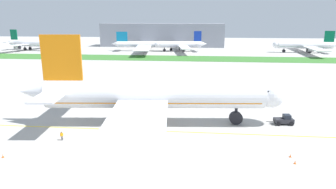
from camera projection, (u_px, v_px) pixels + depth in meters
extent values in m
plane|color=#ADAAA5|center=(162.00, 130.00, 62.04)|extent=(600.00, 600.00, 0.00)
cube|color=yellow|center=(162.00, 131.00, 61.46)|extent=(280.00, 0.36, 0.01)
cube|color=#38722D|center=(186.00, 58.00, 171.36)|extent=(320.00, 24.00, 0.10)
cylinder|color=white|center=(155.00, 94.00, 64.15)|extent=(46.02, 10.00, 5.90)
cube|color=orange|center=(155.00, 99.00, 64.41)|extent=(44.16, 9.37, 0.71)
sphere|color=white|center=(271.00, 94.00, 63.89)|extent=(5.60, 5.60, 5.60)
cone|color=white|center=(35.00, 92.00, 64.33)|extent=(6.91, 5.58, 5.01)
cube|color=orange|center=(61.00, 58.00, 62.48)|extent=(8.24, 1.33, 9.44)
cube|color=white|center=(69.00, 84.00, 69.88)|extent=(5.86, 9.85, 0.41)
cube|color=white|center=(49.00, 97.00, 58.44)|extent=(5.86, 9.85, 0.41)
cube|color=white|center=(151.00, 77.00, 87.14)|extent=(13.72, 41.84, 0.47)
cube|color=white|center=(129.00, 141.00, 41.58)|extent=(13.72, 41.84, 0.47)
cylinder|color=#B7BABF|center=(154.00, 90.00, 78.60)|extent=(5.87, 3.74, 3.24)
cylinder|color=black|center=(165.00, 90.00, 78.57)|extent=(0.79, 3.44, 3.41)
cylinder|color=#B7BABF|center=(145.00, 129.00, 50.97)|extent=(5.87, 3.74, 3.24)
cylinder|color=black|center=(162.00, 129.00, 50.94)|extent=(0.79, 3.44, 3.41)
cylinder|color=black|center=(236.00, 113.00, 64.97)|extent=(0.62, 0.62, 2.29)
cylinder|color=black|center=(236.00, 118.00, 65.25)|extent=(2.90, 1.51, 2.80)
cylinder|color=black|center=(140.00, 108.00, 68.20)|extent=(0.62, 0.62, 2.29)
cylinder|color=black|center=(140.00, 113.00, 68.48)|extent=(2.90, 1.51, 2.80)
cylinder|color=black|center=(137.00, 117.00, 62.20)|extent=(0.62, 0.62, 2.29)
cylinder|color=black|center=(137.00, 122.00, 62.48)|extent=(2.90, 1.51, 2.80)
cube|color=black|center=(267.00, 91.00, 63.71)|extent=(2.46, 4.59, 1.06)
sphere|color=black|center=(77.00, 88.00, 67.02)|extent=(0.41, 0.41, 0.41)
sphere|color=black|center=(93.00, 88.00, 66.98)|extent=(0.41, 0.41, 0.41)
sphere|color=black|center=(108.00, 88.00, 66.94)|extent=(0.41, 0.41, 0.41)
sphere|color=black|center=(124.00, 88.00, 66.90)|extent=(0.41, 0.41, 0.41)
sphere|color=black|center=(140.00, 89.00, 66.86)|extent=(0.41, 0.41, 0.41)
sphere|color=black|center=(156.00, 89.00, 66.83)|extent=(0.41, 0.41, 0.41)
sphere|color=black|center=(171.00, 89.00, 66.79)|extent=(0.41, 0.41, 0.41)
sphere|color=black|center=(187.00, 89.00, 66.75)|extent=(0.41, 0.41, 0.41)
sphere|color=black|center=(203.00, 89.00, 66.71)|extent=(0.41, 0.41, 0.41)
sphere|color=black|center=(219.00, 89.00, 66.67)|extent=(0.41, 0.41, 0.41)
sphere|color=black|center=(235.00, 89.00, 66.63)|extent=(0.41, 0.41, 0.41)
cube|color=#26262B|center=(284.00, 120.00, 65.26)|extent=(4.11, 2.33, 0.84)
cube|color=black|center=(287.00, 117.00, 65.04)|extent=(1.55, 1.62, 0.90)
cylinder|color=black|center=(270.00, 122.00, 65.36)|extent=(1.80, 0.28, 0.12)
cylinder|color=black|center=(279.00, 124.00, 64.42)|extent=(0.93, 0.43, 0.90)
cylinder|color=black|center=(275.00, 121.00, 66.34)|extent=(0.93, 0.43, 0.90)
cylinder|color=black|center=(292.00, 124.00, 64.39)|extent=(0.93, 0.43, 0.90)
cylinder|color=black|center=(288.00, 121.00, 66.31)|extent=(0.93, 0.43, 0.90)
cylinder|color=black|center=(61.00, 138.00, 56.74)|extent=(0.12, 0.12, 0.85)
cylinder|color=orange|center=(60.00, 135.00, 56.47)|extent=(0.10, 0.10, 0.54)
cylinder|color=black|center=(62.00, 138.00, 56.87)|extent=(0.12, 0.12, 0.85)
cylinder|color=orange|center=(63.00, 134.00, 56.80)|extent=(0.10, 0.10, 0.54)
cube|color=orange|center=(62.00, 135.00, 56.63)|extent=(0.48, 0.50, 0.60)
sphere|color=brown|center=(61.00, 132.00, 56.52)|extent=(0.23, 0.23, 0.23)
cube|color=#F2590C|center=(3.00, 157.00, 49.89)|extent=(0.36, 0.36, 0.03)
cone|color=#F2590C|center=(3.00, 156.00, 49.82)|extent=(0.28, 0.28, 0.55)
cylinder|color=white|center=(3.00, 156.00, 49.81)|extent=(0.17, 0.17, 0.06)
cube|color=#F2590C|center=(295.00, 164.00, 47.74)|extent=(0.36, 0.36, 0.03)
cone|color=#F2590C|center=(295.00, 162.00, 47.67)|extent=(0.28, 0.28, 0.55)
cylinder|color=white|center=(295.00, 162.00, 47.67)|extent=(0.17, 0.17, 0.06)
cube|color=#F2590C|center=(290.00, 157.00, 50.04)|extent=(0.36, 0.36, 0.03)
cone|color=#F2590C|center=(290.00, 155.00, 49.97)|extent=(0.28, 0.28, 0.55)
cylinder|color=white|center=(290.00, 155.00, 49.96)|extent=(0.17, 0.17, 0.06)
cube|color=black|center=(80.00, 85.00, 97.27)|extent=(4.60, 2.63, 2.05)
cube|color=black|center=(71.00, 85.00, 97.22)|extent=(1.95, 2.18, 1.74)
cube|color=#263347|center=(69.00, 84.00, 97.11)|extent=(0.31, 1.72, 0.77)
cylinder|color=black|center=(71.00, 89.00, 96.44)|extent=(0.93, 0.42, 0.90)
cylinder|color=black|center=(72.00, 87.00, 98.42)|extent=(0.93, 0.42, 0.90)
cylinder|color=black|center=(83.00, 89.00, 96.57)|extent=(0.93, 0.42, 0.90)
cylinder|color=black|center=(85.00, 87.00, 98.55)|extent=(0.93, 0.42, 0.90)
cylinder|color=white|center=(30.00, 43.00, 212.98)|extent=(33.83, 13.49, 4.41)
cube|color=#055938|center=(30.00, 44.00, 213.17)|extent=(32.42, 12.78, 0.53)
sphere|color=white|center=(50.00, 44.00, 206.48)|extent=(4.19, 4.19, 4.19)
cone|color=white|center=(10.00, 42.00, 219.68)|extent=(5.69, 4.93, 3.75)
cube|color=#055938|center=(14.00, 35.00, 216.67)|extent=(5.99, 2.09, 7.05)
cube|color=white|center=(19.00, 41.00, 222.13)|extent=(5.51, 7.80, 0.31)
cube|color=white|center=(9.00, 42.00, 214.18)|extent=(5.51, 7.80, 0.31)
cube|color=white|center=(46.00, 42.00, 229.46)|extent=(15.50, 31.39, 0.35)
cube|color=white|center=(7.00, 46.00, 197.99)|extent=(15.50, 31.39, 0.35)
cylinder|color=#B7BABF|center=(41.00, 45.00, 223.24)|extent=(4.69, 3.47, 2.42)
cylinder|color=black|center=(43.00, 45.00, 222.49)|extent=(1.04, 2.55, 2.55)
cylinder|color=#B7BABF|center=(17.00, 47.00, 204.14)|extent=(4.69, 3.47, 2.42)
cylinder|color=black|center=(20.00, 47.00, 203.39)|extent=(1.04, 2.55, 2.55)
cylinder|color=black|center=(45.00, 48.00, 209.12)|extent=(0.46, 0.46, 1.71)
cylinder|color=black|center=(45.00, 50.00, 209.33)|extent=(2.27, 1.48, 2.09)
cylinder|color=black|center=(30.00, 47.00, 216.79)|extent=(0.46, 0.46, 1.71)
cylinder|color=black|center=(30.00, 48.00, 217.00)|extent=(2.27, 1.48, 2.09)
cylinder|color=black|center=(25.00, 48.00, 212.62)|extent=(0.46, 0.46, 1.71)
cylinder|color=black|center=(25.00, 49.00, 212.83)|extent=(2.27, 1.48, 2.09)
cylinder|color=white|center=(148.00, 44.00, 209.60)|extent=(42.41, 8.84, 4.06)
cube|color=#0C6B9E|center=(148.00, 45.00, 209.78)|extent=(40.69, 8.33, 0.49)
sphere|color=white|center=(180.00, 44.00, 209.87)|extent=(3.85, 3.85, 3.85)
cone|color=white|center=(115.00, 44.00, 209.25)|extent=(4.83, 3.93, 3.45)
cube|color=#0C6B9E|center=(122.00, 36.00, 208.10)|extent=(7.60, 1.27, 6.49)
cube|color=white|center=(122.00, 43.00, 213.17)|extent=(5.35, 6.98, 0.28)
cube|color=white|center=(120.00, 44.00, 205.30)|extent=(5.35, 6.98, 0.28)
cube|color=white|center=(147.00, 43.00, 230.09)|extent=(13.56, 38.81, 0.32)
cube|color=white|center=(143.00, 48.00, 189.32)|extent=(13.56, 38.81, 0.32)
cylinder|color=#B7BABF|center=(148.00, 45.00, 222.12)|extent=(4.08, 2.66, 2.23)
cylinder|color=black|center=(150.00, 45.00, 222.14)|extent=(0.60, 2.37, 2.34)
cylinder|color=#B7BABF|center=(146.00, 49.00, 197.92)|extent=(4.08, 2.66, 2.23)
cylinder|color=black|center=(149.00, 49.00, 197.95)|extent=(0.60, 2.37, 2.34)
cylinder|color=black|center=(171.00, 48.00, 210.49)|extent=(0.42, 0.42, 1.57)
cylinder|color=black|center=(171.00, 49.00, 210.68)|extent=(2.01, 1.08, 1.93)
cylinder|color=black|center=(143.00, 48.00, 212.32)|extent=(0.42, 0.42, 1.57)
cylinder|color=black|center=(143.00, 49.00, 212.51)|extent=(2.01, 1.08, 1.93)
cylinder|color=black|center=(143.00, 49.00, 208.19)|extent=(0.42, 0.42, 1.57)
cylinder|color=black|center=(143.00, 50.00, 208.38)|extent=(2.01, 1.08, 1.93)
cylinder|color=white|center=(180.00, 44.00, 205.57)|extent=(28.50, 8.68, 4.23)
cube|color=navy|center=(180.00, 46.00, 205.75)|extent=(27.33, 8.17, 0.51)
sphere|color=white|center=(158.00, 45.00, 204.70)|extent=(4.02, 4.02, 4.02)
cone|color=white|center=(204.00, 44.00, 206.40)|extent=(5.17, 4.29, 3.59)
cube|color=navy|center=(198.00, 36.00, 204.90)|extent=(5.08, 1.23, 6.76)
cube|color=white|center=(199.00, 44.00, 202.03)|extent=(4.14, 7.17, 0.30)
cube|color=white|center=(197.00, 43.00, 210.21)|extent=(4.14, 7.17, 0.30)
cube|color=white|center=(185.00, 47.00, 191.46)|extent=(10.18, 26.03, 0.34)
cube|color=white|center=(180.00, 43.00, 220.10)|extent=(10.18, 26.03, 0.34)
cylinder|color=#B7BABF|center=(182.00, 48.00, 197.25)|extent=(4.34, 2.94, 2.33)
cylinder|color=black|center=(179.00, 48.00, 197.13)|extent=(0.74, 2.47, 2.44)
cylinder|color=#B7BABF|center=(180.00, 46.00, 214.84)|extent=(4.34, 2.94, 2.33)
cylinder|color=black|center=(177.00, 46.00, 214.73)|extent=(0.74, 2.47, 2.44)
cylinder|color=black|center=(164.00, 49.00, 205.68)|extent=(0.44, 0.44, 1.64)
cylinder|color=black|center=(164.00, 50.00, 205.88)|extent=(2.13, 1.21, 2.01)
cylinder|color=black|center=(184.00, 49.00, 204.27)|extent=(0.44, 0.44, 1.64)
cylinder|color=black|center=(184.00, 50.00, 204.47)|extent=(2.13, 1.21, 2.01)
cylinder|color=black|center=(183.00, 48.00, 208.56)|extent=(0.44, 0.44, 1.64)
cylinder|color=black|center=(183.00, 50.00, 208.77)|extent=(2.13, 1.21, 2.01)
cylinder|color=white|center=(305.00, 45.00, 197.76)|extent=(34.11, 6.46, 4.41)
cube|color=#055938|center=(305.00, 46.00, 197.94)|extent=(32.74, 6.03, 0.53)
sphere|color=white|center=(276.00, 45.00, 200.61)|extent=(4.19, 4.19, 4.19)
cone|color=white|center=(336.00, 45.00, 194.70)|extent=(5.07, 4.04, 3.75)
cube|color=#055938|center=(329.00, 36.00, 194.11)|extent=(6.12, 0.81, 7.06)
cube|color=white|center=(332.00, 45.00, 191.03)|extent=(4.15, 7.27, 0.31)
cube|color=white|center=(327.00, 44.00, 199.47)|extent=(4.15, 7.27, 0.31)
cube|color=white|center=(316.00, 49.00, 180.92)|extent=(9.30, 30.91, 0.35)
cube|color=white|center=(301.00, 44.00, 214.33)|extent=(9.30, 30.91, 0.35)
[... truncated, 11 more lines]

